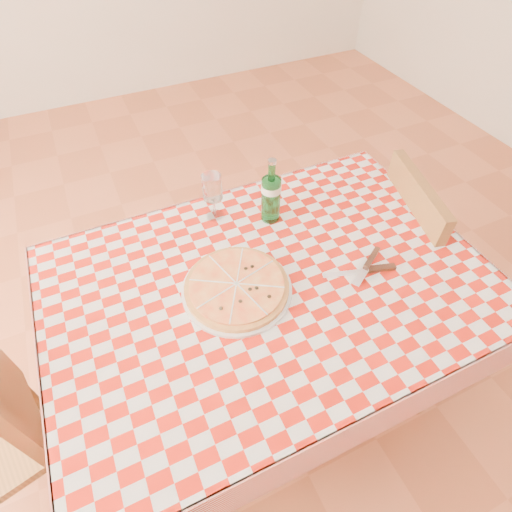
{
  "coord_description": "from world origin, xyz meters",
  "views": [
    {
      "loc": [
        -0.35,
        -0.65,
        1.69
      ],
      "look_at": [
        -0.02,
        0.06,
        0.82
      ],
      "focal_mm": 28.0,
      "sensor_mm": 36.0,
      "label": 1
    }
  ],
  "objects": [
    {
      "name": "dining_table",
      "position": [
        0.0,
        0.0,
        0.66
      ],
      "size": [
        1.2,
        0.8,
        0.75
      ],
      "color": "brown",
      "rests_on": "ground"
    },
    {
      "name": "tablecloth",
      "position": [
        0.0,
        0.0,
        0.75
      ],
      "size": [
        1.3,
        0.9,
        0.01
      ],
      "primitive_type": "cube",
      "color": "#A21509",
      "rests_on": "dining_table"
    },
    {
      "name": "chair_near",
      "position": [
        0.7,
        0.06,
        0.5
      ],
      "size": [
        0.48,
        0.48,
        0.87
      ],
      "rotation": [
        0.0,
        0.0,
        -0.26
      ],
      "color": "brown",
      "rests_on": "ground"
    },
    {
      "name": "pizza_plate",
      "position": [
        -0.1,
        0.01,
        0.78
      ],
      "size": [
        0.39,
        0.39,
        0.04
      ],
      "primitive_type": null,
      "rotation": [
        0.0,
        0.0,
        0.25
      ],
      "color": "#D59047",
      "rests_on": "tablecloth"
    },
    {
      "name": "water_bottle",
      "position": [
        0.12,
        0.25,
        0.87
      ],
      "size": [
        0.08,
        0.08,
        0.23
      ],
      "primitive_type": null,
      "rotation": [
        0.0,
        0.0,
        0.24
      ],
      "color": "#186024",
      "rests_on": "tablecloth"
    },
    {
      "name": "wine_glass",
      "position": [
        -0.05,
        0.34,
        0.84
      ],
      "size": [
        0.07,
        0.07,
        0.17
      ],
      "primitive_type": null,
      "rotation": [
        0.0,
        0.0,
        -0.06
      ],
      "color": "silver",
      "rests_on": "tablecloth"
    },
    {
      "name": "cutlery",
      "position": [
        0.27,
        -0.09,
        0.77
      ],
      "size": [
        0.28,
        0.25,
        0.03
      ],
      "primitive_type": null,
      "rotation": [
        0.0,
        0.0,
        0.21
      ],
      "color": "silver",
      "rests_on": "tablecloth"
    }
  ]
}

